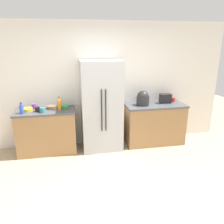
{
  "coord_description": "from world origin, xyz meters",
  "views": [
    {
      "loc": [
        -0.65,
        -2.89,
        2.22
      ],
      "look_at": [
        -0.01,
        0.48,
        1.14
      ],
      "focal_mm": 36.31,
      "sensor_mm": 36.0,
      "label": 1
    }
  ],
  "objects": [
    {
      "name": "kitchen_back_panel",
      "position": [
        0.0,
        1.94,
        1.31
      ],
      "size": [
        5.57,
        0.1,
        2.62
      ],
      "primitive_type": "cube",
      "color": "silver",
      "rests_on": "ground_plane"
    },
    {
      "name": "bowl_b",
      "position": [
        -0.77,
        1.68,
        0.93
      ],
      "size": [
        0.17,
        0.17,
        0.06
      ],
      "primitive_type": "cylinder",
      "color": "green",
      "rests_on": "counter_left"
    },
    {
      "name": "refrigerator",
      "position": [
        -0.03,
        1.56,
        0.93
      ],
      "size": [
        0.82,
        0.63,
        1.86
      ],
      "color": "#B2B5BA",
      "rests_on": "ground_plane"
    },
    {
      "name": "bowl_c",
      "position": [
        -1.49,
        1.6,
        0.93
      ],
      "size": [
        0.19,
        0.19,
        0.06
      ],
      "primitive_type": "cylinder",
      "color": "yellow",
      "rests_on": "counter_left"
    },
    {
      "name": "ground_plane",
      "position": [
        0.0,
        0.0,
        0.0
      ],
      "size": [
        11.14,
        11.14,
        0.0
      ],
      "primitive_type": "plane",
      "color": "tan"
    },
    {
      "name": "cup_b",
      "position": [
        -1.29,
        1.52,
        0.95
      ],
      "size": [
        0.09,
        0.09,
        0.1
      ],
      "primitive_type": "cylinder",
      "color": "black",
      "rests_on": "counter_left"
    },
    {
      "name": "cup_d",
      "position": [
        1.65,
        1.75,
        0.94
      ],
      "size": [
        0.09,
        0.09,
        0.09
      ],
      "primitive_type": "cylinder",
      "color": "red",
      "rests_on": "counter_right"
    },
    {
      "name": "cup_c",
      "position": [
        -1.19,
        1.45,
        0.95
      ],
      "size": [
        0.08,
        0.08,
        0.1
      ],
      "primitive_type": "cylinder",
      "color": "teal",
      "rests_on": "counter_left"
    },
    {
      "name": "counter_left",
      "position": [
        -1.16,
        1.59,
        0.45
      ],
      "size": [
        1.18,
        0.6,
        0.9
      ],
      "color": "#9E7247",
      "rests_on": "ground_plane"
    },
    {
      "name": "toaster",
      "position": [
        1.42,
        1.67,
        1.0
      ],
      "size": [
        0.24,
        0.15,
        0.21
      ],
      "primitive_type": "cube",
      "color": "black",
      "rests_on": "counter_right"
    },
    {
      "name": "bottle_b",
      "position": [
        -0.87,
        1.56,
        1.01
      ],
      "size": [
        0.07,
        0.07,
        0.27
      ],
      "color": "orange",
      "rests_on": "counter_left"
    },
    {
      "name": "counter_right",
      "position": [
        1.17,
        1.59,
        0.45
      ],
      "size": [
        1.3,
        0.6,
        0.9
      ],
      "color": "#9E7247",
      "rests_on": "ground_plane"
    },
    {
      "name": "rice_cooker",
      "position": [
        0.87,
        1.59,
        1.04
      ],
      "size": [
        0.27,
        0.27,
        0.31
      ],
      "color": "#262628",
      "rests_on": "counter_right"
    },
    {
      "name": "bowl_a",
      "position": [
        -1.03,
        1.69,
        0.93
      ],
      "size": [
        0.19,
        0.19,
        0.06
      ],
      "primitive_type": "cylinder",
      "color": "brown",
      "rests_on": "counter_left"
    },
    {
      "name": "bottle_a",
      "position": [
        -1.57,
        1.45,
        0.99
      ],
      "size": [
        0.08,
        0.08,
        0.22
      ],
      "color": "blue",
      "rests_on": "counter_left"
    },
    {
      "name": "cup_a",
      "position": [
        -1.38,
        1.74,
        0.95
      ],
      "size": [
        0.09,
        0.09,
        0.1
      ],
      "primitive_type": "cylinder",
      "color": "purple",
      "rests_on": "counter_left"
    }
  ]
}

